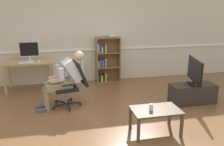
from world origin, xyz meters
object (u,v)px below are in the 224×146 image
object	(u,v)px
tv_stand	(193,94)
keyboard	(27,62)
person_seated	(64,78)
radiator	(69,72)
coffee_table	(156,113)
imac_monitor	(29,50)
tv_screen	(195,71)
computer_mouse	(39,61)
computer_desk	(29,66)
bookshelf	(106,60)
drinking_glass	(151,107)
office_chair	(72,82)

from	to	relation	value
tv_stand	keyboard	bearing A→B (deg)	157.45
keyboard	person_seated	size ratio (longest dim) A/B	0.32
radiator	coffee_table	xyz separation A→B (m)	(1.32, -3.12, 0.07)
keyboard	imac_monitor	bearing A→B (deg)	76.14
person_seated	tv_screen	world-z (taller)	person_seated
computer_mouse	computer_desk	bearing A→B (deg)	155.98
computer_mouse	bookshelf	bearing A→B (deg)	13.06
bookshelf	person_seated	bearing A→B (deg)	-127.89
computer_desk	bookshelf	world-z (taller)	bookshelf
person_seated	drinking_glass	distance (m)	2.03
computer_desk	person_seated	size ratio (longest dim) A/B	0.98
bookshelf	person_seated	distance (m)	1.96
computer_mouse	bookshelf	xyz separation A→B (m)	(1.79, 0.41, -0.15)
imac_monitor	person_seated	size ratio (longest dim) A/B	0.41
bookshelf	coffee_table	world-z (taller)	bookshelf
drinking_glass	imac_monitor	bearing A→B (deg)	127.69
imac_monitor	person_seated	world-z (taller)	imac_monitor
imac_monitor	radiator	distance (m)	1.24
bookshelf	drinking_glass	xyz separation A→B (m)	(0.16, -3.04, -0.13)
keyboard	person_seated	xyz separation A→B (m)	(0.87, -1.11, -0.12)
imac_monitor	keyboard	bearing A→B (deg)	-103.86
keyboard	bookshelf	distance (m)	2.12
keyboard	tv_screen	bearing A→B (deg)	-22.55
tv_screen	drinking_glass	xyz separation A→B (m)	(-1.43, -1.09, -0.24)
keyboard	drinking_glass	bearing A→B (deg)	-49.38
radiator	tv_screen	size ratio (longest dim) A/B	1.01
computer_mouse	office_chair	world-z (taller)	office_chair
bookshelf	radiator	bearing A→B (deg)	174.89
computer_desk	keyboard	bearing A→B (deg)	-96.61
bookshelf	drinking_glass	size ratio (longest dim) A/B	11.54
radiator	person_seated	xyz separation A→B (m)	(-0.14, -1.64, 0.34)
coffee_table	drinking_glass	world-z (taller)	drinking_glass
computer_desk	imac_monitor	world-z (taller)	imac_monitor
imac_monitor	person_seated	xyz separation A→B (m)	(0.82, -1.33, -0.39)
tv_screen	computer_mouse	bearing A→B (deg)	78.87
imac_monitor	computer_mouse	xyz separation A→B (m)	(0.23, -0.20, -0.26)
keyboard	office_chair	xyz separation A→B (m)	(1.03, -1.08, -0.24)
coffee_table	drinking_glass	distance (m)	0.15
keyboard	drinking_glass	world-z (taller)	keyboard
bookshelf	person_seated	xyz separation A→B (m)	(-1.21, -1.55, 0.02)
imac_monitor	computer_mouse	world-z (taller)	imac_monitor
imac_monitor	bookshelf	world-z (taller)	bookshelf
computer_desk	computer_mouse	bearing A→B (deg)	-24.02
coffee_table	bookshelf	bearing A→B (deg)	94.85
computer_mouse	coffee_table	distance (m)	3.34
computer_desk	drinking_glass	bearing A→B (deg)	-51.06
computer_mouse	tv_stand	distance (m)	3.75
computer_desk	keyboard	size ratio (longest dim) A/B	3.06
computer_desk	tv_stand	bearing A→B (deg)	-24.49
bookshelf	office_chair	bearing A→B (deg)	-124.61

